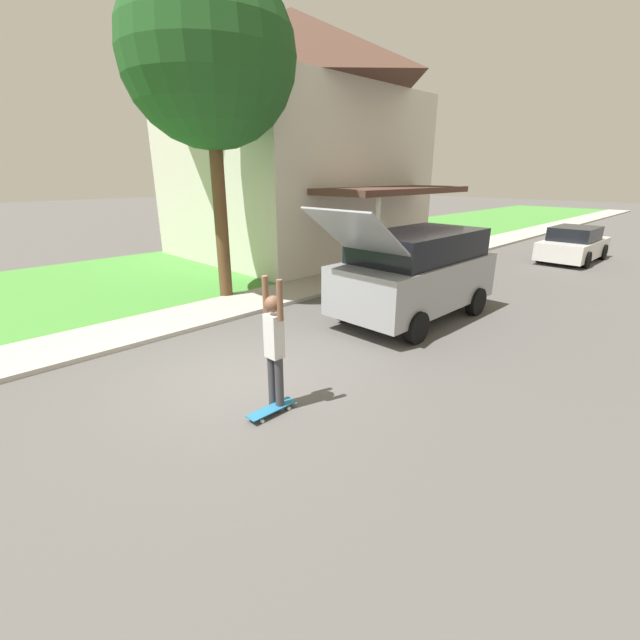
{
  "coord_description": "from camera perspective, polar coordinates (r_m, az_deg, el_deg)",
  "views": [
    {
      "loc": [
        5.88,
        -3.99,
        3.46
      ],
      "look_at": [
        0.64,
        1.25,
        0.9
      ],
      "focal_mm": 24.0,
      "sensor_mm": 36.0,
      "label": 1
    }
  ],
  "objects": [
    {
      "name": "ground_plane",
      "position": [
        7.9,
        -9.81,
        -7.21
      ],
      "size": [
        120.0,
        120.0,
        0.0
      ],
      "primitive_type": "plane",
      "color": "#54514F"
    },
    {
      "name": "car_down_street",
      "position": [
        20.64,
        30.71,
        8.63
      ],
      "size": [
        1.88,
        4.0,
        1.39
      ],
      "color": "silver",
      "rests_on": "ground_plane"
    },
    {
      "name": "skateboarder",
      "position": [
        6.32,
        -6.11,
        -3.15
      ],
      "size": [
        0.41,
        0.24,
        2.07
      ],
      "color": "#38383D",
      "rests_on": "ground_plane"
    },
    {
      "name": "house",
      "position": [
        19.37,
        -3.51,
        23.39
      ],
      "size": [
        10.89,
        9.53,
        9.36
      ],
      "color": "beige",
      "rests_on": "lawn"
    },
    {
      "name": "skateboard",
      "position": [
        6.62,
        -6.46,
        -11.72
      ],
      "size": [
        0.22,
        0.82,
        0.1
      ],
      "color": "#236B99",
      "rests_on": "ground_plane"
    },
    {
      "name": "lawn_tree_near",
      "position": [
        12.62,
        -14.59,
        30.74
      ],
      "size": [
        4.33,
        4.33,
        8.25
      ],
      "color": "brown",
      "rests_on": "lawn"
    },
    {
      "name": "suv_parked",
      "position": [
        10.71,
        12.62,
        6.29
      ],
      "size": [
        2.2,
        5.14,
        2.82
      ],
      "color": "gray",
      "rests_on": "ground_plane"
    },
    {
      "name": "lawn",
      "position": [
        17.44,
        -9.14,
        7.49
      ],
      "size": [
        10.0,
        80.0,
        0.08
      ],
      "color": "#478E38",
      "rests_on": "ground_plane"
    },
    {
      "name": "sidewalk",
      "position": [
        14.18,
        1.48,
        5.13
      ],
      "size": [
        1.8,
        80.0,
        0.1
      ],
      "color": "#ADA89E",
      "rests_on": "ground_plane"
    }
  ]
}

